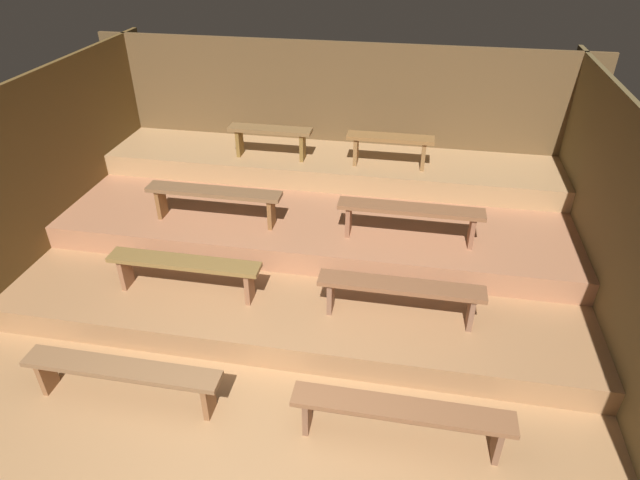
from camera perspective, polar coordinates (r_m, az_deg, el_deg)
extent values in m
cube|color=#A0744A|center=(6.34, -1.78, -5.51)|extent=(6.97, 5.76, 0.08)
cube|color=brown|center=(7.96, 1.91, 12.30)|extent=(6.97, 0.06, 2.25)
cube|color=brown|center=(7.00, -27.87, 5.55)|extent=(0.06, 5.76, 2.25)
cube|color=brown|center=(5.95, 28.83, 0.71)|extent=(0.06, 5.76, 2.25)
cube|color=#9D6F47|center=(6.71, -0.75, -1.22)|extent=(6.17, 3.78, 0.28)
cube|color=#A46B49|center=(7.06, 0.15, 3.32)|extent=(6.17, 2.59, 0.28)
cube|color=#A97F52|center=(7.58, 1.16, 7.87)|extent=(6.17, 1.11, 0.28)
cube|color=brown|center=(5.12, -20.28, -12.61)|extent=(1.79, 0.24, 0.05)
cube|color=brown|center=(5.65, -26.90, -12.47)|extent=(0.05, 0.19, 0.37)
cube|color=brown|center=(4.97, -11.70, -15.99)|extent=(0.05, 0.19, 0.37)
cube|color=brown|center=(4.57, 8.63, -17.22)|extent=(1.79, 0.24, 0.05)
cube|color=brown|center=(4.78, -1.35, -17.74)|extent=(0.05, 0.19, 0.37)
cube|color=brown|center=(4.81, 18.22, -19.49)|extent=(0.05, 0.19, 0.37)
cube|color=brown|center=(5.74, -14.21, -2.29)|extent=(1.62, 0.24, 0.05)
cube|color=brown|center=(6.16, -19.85, -3.16)|extent=(0.05, 0.19, 0.37)
cube|color=brown|center=(5.64, -7.47, -4.81)|extent=(0.05, 0.19, 0.37)
cube|color=brown|center=(5.30, 8.56, -4.82)|extent=(1.62, 0.24, 0.05)
cube|color=brown|center=(5.47, 1.13, -5.83)|extent=(0.05, 0.19, 0.37)
cube|color=brown|center=(5.47, 15.64, -7.23)|extent=(0.05, 0.19, 0.37)
cube|color=brown|center=(6.43, -11.19, 5.04)|extent=(1.61, 0.24, 0.05)
cube|color=brown|center=(6.80, -16.43, 3.83)|extent=(0.05, 0.19, 0.37)
cube|color=brown|center=(6.33, -5.17, 2.91)|extent=(0.05, 0.19, 0.37)
cube|color=brown|center=(6.03, 9.56, 3.27)|extent=(1.61, 0.24, 0.05)
cube|color=brown|center=(6.17, 3.03, 2.17)|extent=(0.05, 0.19, 0.37)
cube|color=brown|center=(6.18, 15.73, 0.94)|extent=(0.05, 0.19, 0.37)
cube|color=brown|center=(7.37, -5.30, 11.54)|extent=(1.12, 0.24, 0.05)
cube|color=brown|center=(7.58, -8.50, 10.20)|extent=(0.05, 0.19, 0.37)
cube|color=brown|center=(7.35, -1.85, 9.83)|extent=(0.05, 0.19, 0.37)
cube|color=brown|center=(7.13, 7.45, 10.66)|extent=(1.12, 0.24, 0.05)
cube|color=brown|center=(7.24, 3.81, 9.42)|extent=(0.05, 0.19, 0.37)
cube|color=brown|center=(7.21, 10.87, 8.78)|extent=(0.05, 0.19, 0.37)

